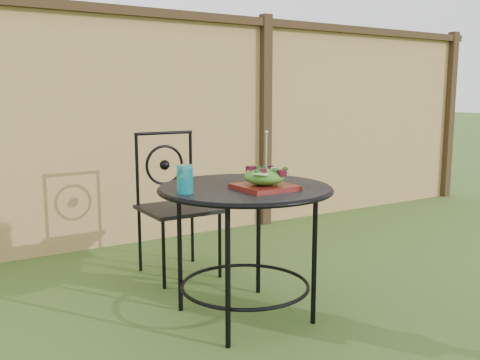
{
  "coord_description": "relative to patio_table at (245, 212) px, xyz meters",
  "views": [
    {
      "loc": [
        -1.48,
        -1.88,
        1.2
      ],
      "look_at": [
        0.01,
        0.5,
        0.75
      ],
      "focal_mm": 40.0,
      "sensor_mm": 36.0,
      "label": 1
    }
  ],
  "objects": [
    {
      "name": "fork",
      "position": [
        0.04,
        -0.13,
        0.33
      ],
      "size": [
        0.01,
        0.01,
        0.18
      ],
      "primitive_type": "cylinder",
      "color": "silver",
      "rests_on": "salad"
    },
    {
      "name": "drinking_glass",
      "position": [
        -0.36,
        -0.02,
        0.21
      ],
      "size": [
        0.08,
        0.08,
        0.14
      ],
      "primitive_type": "cylinder",
      "color": "#0B7380",
      "rests_on": "patio_table"
    },
    {
      "name": "salad",
      "position": [
        0.03,
        -0.13,
        0.2
      ],
      "size": [
        0.21,
        0.21,
        0.08
      ],
      "primitive_type": "ellipsoid",
      "color": "#235614",
      "rests_on": "salad_plate"
    },
    {
      "name": "fence",
      "position": [
        -0.01,
        1.74,
        0.36
      ],
      "size": [
        8.0,
        0.12,
        1.9
      ],
      "color": "tan",
      "rests_on": "ground"
    },
    {
      "name": "salad_plate",
      "position": [
        0.03,
        -0.13,
        0.15
      ],
      "size": [
        0.27,
        0.27,
        0.02
      ],
      "primitive_type": "cube",
      "color": "#470A0E",
      "rests_on": "patio_table"
    },
    {
      "name": "patio_chair",
      "position": [
        -0.0,
        0.88,
        -0.08
      ],
      "size": [
        0.46,
        0.46,
        0.95
      ],
      "color": "black",
      "rests_on": "ground"
    },
    {
      "name": "ground",
      "position": [
        -0.01,
        -0.45,
        -0.59
      ],
      "size": [
        60.0,
        60.0,
        0.0
      ],
      "primitive_type": "plane",
      "color": "#234415",
      "rests_on": "ground"
    },
    {
      "name": "patio_table",
      "position": [
        0.0,
        0.0,
        0.0
      ],
      "size": [
        0.92,
        0.92,
        0.72
      ],
      "color": "black",
      "rests_on": "ground"
    }
  ]
}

